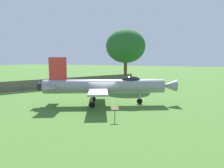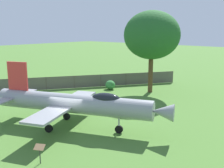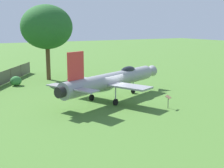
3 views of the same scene
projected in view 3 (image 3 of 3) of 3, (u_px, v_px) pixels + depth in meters
ground_plane at (111, 100)px, 29.36m from camera, size 200.00×200.00×0.00m
display_jet at (114, 79)px, 29.26m from camera, size 13.85×8.88×5.01m
shade_tree at (47, 27)px, 39.05m from camera, size 6.65×6.37×9.70m
shrub_near_fence at (16, 81)px, 36.27m from camera, size 1.33×1.14×1.14m
info_plaque at (168, 99)px, 26.39m from camera, size 0.72×0.64×1.14m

